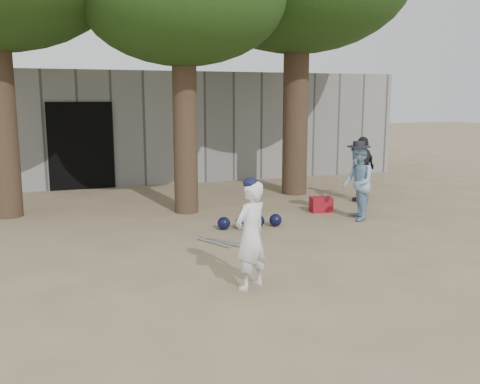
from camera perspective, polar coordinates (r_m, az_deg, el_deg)
name	(u,v)px	position (r m, az deg, el deg)	size (l,w,h in m)	color
ground	(223,281)	(6.93, -1.87, -9.43)	(70.00, 70.00, 0.00)	#937C5E
boy_player	(251,235)	(6.48, 1.15, -4.64)	(0.49, 0.32, 1.34)	white
spectator_blue	(357,183)	(10.35, 12.42, 0.96)	(0.70, 0.54, 1.43)	#85ACCE
spectator_dark	(363,169)	(12.24, 12.97, 2.38)	(0.85, 0.36, 1.46)	black
red_bag	(321,205)	(11.05, 8.64, -1.33)	(0.42, 0.32, 0.30)	#A4151E
back_building	(116,125)	(16.69, -13.08, 7.03)	(16.00, 5.24, 3.00)	gray
helmet_row	(250,222)	(9.59, 1.08, -3.18)	(1.19, 0.31, 0.23)	black
bat_pile	(220,243)	(8.56, -2.12, -5.42)	(0.60, 0.76, 0.06)	#B1B0B7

